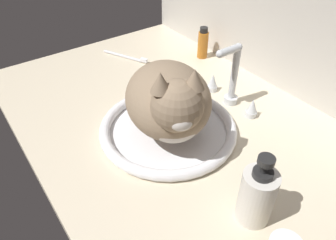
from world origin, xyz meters
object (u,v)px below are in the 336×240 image
Objects in this scene: toothbrush at (126,57)px; sink_basin at (168,128)px; cat at (170,101)px; soap_pump_bottle at (257,196)px; amber_bottle at (203,44)px; faucet at (232,82)px.

sink_basin is at bearing -15.66° from toothbrush.
sink_basin is at bearing 154.35° from cat.
soap_pump_bottle is 67.89cm from amber_bottle.
faucet is 29.65cm from amber_bottle.
faucet reaches higher than soap_pump_bottle.
soap_pump_bottle is at bearing -32.36° from amber_bottle.
amber_bottle is 0.64× the size of toothbrush.
sink_basin is 22.90cm from faucet.
soap_pump_bottle is (30.59, -23.68, -0.82)cm from faucet.
faucet is 38.69cm from soap_pump_bottle.
amber_bottle is at bearing 127.58° from sink_basin.
cat is 2.25× the size of soap_pump_bottle.
cat reaches higher than amber_bottle.
cat is (1.81, -0.87, 10.21)cm from sink_basin.
toothbrush is (-44.04, 12.70, -10.82)cm from cat.
cat is at bearing 178.58° from soap_pump_bottle.
toothbrush is (-42.23, 11.83, -0.61)cm from sink_basin.
cat is at bearing -25.65° from sink_basin.
cat reaches higher than faucet.
faucet is 1.10× the size of toothbrush.
amber_bottle reaches higher than sink_basin.
soap_pump_bottle is 1.46× the size of amber_bottle.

